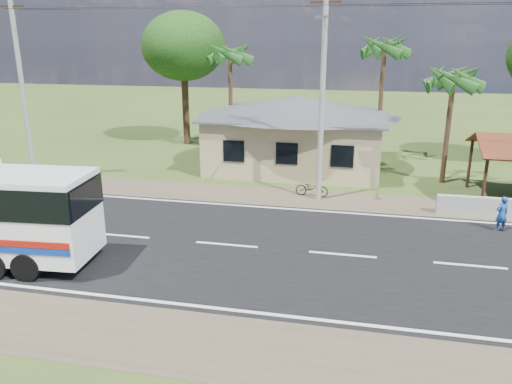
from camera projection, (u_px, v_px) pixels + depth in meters
ground at (227, 245)px, 19.57m from camera, size 120.00×120.00×0.00m
road at (227, 245)px, 19.57m from camera, size 120.00×16.00×0.03m
house at (297, 124)px, 30.72m from camera, size 12.40×10.00×5.00m
utility_poles at (316, 82)px, 23.37m from camera, size 32.80×2.22×11.00m
palm_near at (454, 78)px, 26.25m from camera, size 2.80×2.80×6.70m
palm_mid at (385, 48)px, 30.71m from camera, size 2.80×2.80×8.20m
palm_far at (230, 54)px, 33.30m from camera, size 2.80×2.80×7.70m
tree_behind_house at (183, 47)px, 35.83m from camera, size 6.00×6.00×9.61m
motorcycle at (312, 188)px, 25.43m from camera, size 1.71×0.70×0.88m
person at (502, 214)px, 20.75m from camera, size 0.66×0.56×1.53m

